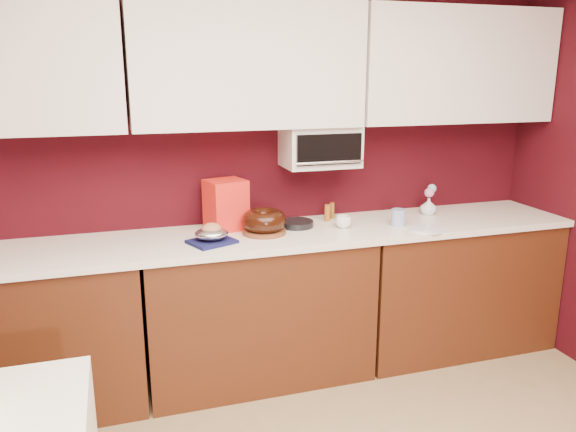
% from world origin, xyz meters
% --- Properties ---
extents(wall_back, '(4.00, 0.02, 2.50)m').
position_xyz_m(wall_back, '(0.00, 2.25, 1.25)').
color(wall_back, '#38070E').
rests_on(wall_back, floor).
extents(base_cabinet_left, '(1.31, 0.58, 0.86)m').
position_xyz_m(base_cabinet_left, '(-1.33, 1.94, 0.43)').
color(base_cabinet_left, '#4A220E').
rests_on(base_cabinet_left, floor).
extents(base_cabinet_center, '(1.31, 0.58, 0.86)m').
position_xyz_m(base_cabinet_center, '(0.00, 1.94, 0.43)').
color(base_cabinet_center, '#4A220E').
rests_on(base_cabinet_center, floor).
extents(base_cabinet_right, '(1.31, 0.58, 0.86)m').
position_xyz_m(base_cabinet_right, '(1.33, 1.94, 0.43)').
color(base_cabinet_right, '#4A220E').
rests_on(base_cabinet_right, floor).
extents(countertop, '(4.00, 0.62, 0.04)m').
position_xyz_m(countertop, '(0.00, 1.94, 0.88)').
color(countertop, white).
rests_on(countertop, base_cabinet_center).
extents(upper_cabinet_center, '(1.31, 0.33, 0.70)m').
position_xyz_m(upper_cabinet_center, '(0.00, 2.08, 1.85)').
color(upper_cabinet_center, white).
rests_on(upper_cabinet_center, wall_back).
extents(upper_cabinet_right, '(1.31, 0.33, 0.70)m').
position_xyz_m(upper_cabinet_right, '(1.33, 2.08, 1.85)').
color(upper_cabinet_right, white).
rests_on(upper_cabinet_right, wall_back).
extents(toaster_oven, '(0.45, 0.30, 0.25)m').
position_xyz_m(toaster_oven, '(0.45, 2.10, 1.38)').
color(toaster_oven, white).
rests_on(toaster_oven, upper_cabinet_center).
extents(toaster_oven_door, '(0.40, 0.02, 0.18)m').
position_xyz_m(toaster_oven_door, '(0.45, 1.94, 1.38)').
color(toaster_oven_door, black).
rests_on(toaster_oven_door, toaster_oven).
extents(toaster_oven_handle, '(0.42, 0.02, 0.02)m').
position_xyz_m(toaster_oven_handle, '(0.45, 1.93, 1.30)').
color(toaster_oven_handle, silver).
rests_on(toaster_oven_handle, toaster_oven).
extents(cake_base, '(0.31, 0.31, 0.02)m').
position_xyz_m(cake_base, '(0.05, 1.93, 0.91)').
color(cake_base, brown).
rests_on(cake_base, countertop).
extents(bundt_cake, '(0.27, 0.27, 0.10)m').
position_xyz_m(bundt_cake, '(0.05, 1.93, 0.98)').
color(bundt_cake, black).
rests_on(bundt_cake, cake_base).
extents(navy_towel, '(0.29, 0.27, 0.02)m').
position_xyz_m(navy_towel, '(-0.28, 1.84, 0.91)').
color(navy_towel, '#121445').
rests_on(navy_towel, countertop).
extents(foil_ham_nest, '(0.22, 0.21, 0.07)m').
position_xyz_m(foil_ham_nest, '(-0.28, 1.84, 0.96)').
color(foil_ham_nest, silver).
rests_on(foil_ham_nest, navy_towel).
extents(roasted_ham, '(0.12, 0.11, 0.07)m').
position_xyz_m(roasted_ham, '(-0.28, 1.84, 0.98)').
color(roasted_ham, '#BD7956').
rests_on(roasted_ham, foil_ham_nest).
extents(pandoro_box, '(0.26, 0.25, 0.30)m').
position_xyz_m(pandoro_box, '(-0.14, 2.10, 1.05)').
color(pandoro_box, red).
rests_on(pandoro_box, countertop).
extents(dark_pan, '(0.26, 0.26, 0.04)m').
position_xyz_m(dark_pan, '(0.28, 2.02, 0.92)').
color(dark_pan, black).
rests_on(dark_pan, countertop).
extents(coffee_mug, '(0.10, 0.10, 0.09)m').
position_xyz_m(coffee_mug, '(0.54, 1.91, 0.94)').
color(coffee_mug, white).
rests_on(coffee_mug, countertop).
extents(blue_jar, '(0.10, 0.10, 0.10)m').
position_xyz_m(blue_jar, '(0.88, 1.86, 0.95)').
color(blue_jar, '#1C3D9A').
rests_on(blue_jar, countertop).
extents(flower_vase, '(0.11, 0.11, 0.13)m').
position_xyz_m(flower_vase, '(1.20, 2.05, 0.96)').
color(flower_vase, silver).
rests_on(flower_vase, countertop).
extents(flower_pink, '(0.06, 0.06, 0.06)m').
position_xyz_m(flower_pink, '(1.20, 2.05, 1.05)').
color(flower_pink, pink).
rests_on(flower_pink, flower_vase).
extents(flower_blue, '(0.06, 0.06, 0.06)m').
position_xyz_m(flower_blue, '(1.23, 2.07, 1.07)').
color(flower_blue, '#82B5D0').
rests_on(flower_blue, flower_vase).
extents(china_plate, '(0.24, 0.24, 0.01)m').
position_xyz_m(china_plate, '(1.00, 1.72, 0.91)').
color(china_plate, white).
rests_on(china_plate, countertop).
extents(amber_bottle, '(0.04, 0.04, 0.11)m').
position_xyz_m(amber_bottle, '(0.50, 2.09, 0.95)').
color(amber_bottle, '#904D1A').
rests_on(amber_bottle, countertop).
extents(amber_bottle_tall, '(0.03, 0.03, 0.10)m').
position_xyz_m(amber_bottle_tall, '(0.55, 2.14, 0.95)').
color(amber_bottle_tall, brown).
rests_on(amber_bottle_tall, countertop).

